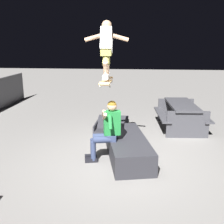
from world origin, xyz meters
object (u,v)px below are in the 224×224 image
at_px(person_sitting_on_ledge, 107,128).
at_px(picnic_table_back, 181,112).
at_px(skater_airborne, 106,47).
at_px(kicker_ramp, 112,127).
at_px(ledge_box_main, 127,147).
at_px(skateboard, 106,82).

height_order(person_sitting_on_ledge, picnic_table_back, person_sitting_on_ledge).
relative_size(skater_airborne, kicker_ramp, 1.11).
distance_m(skater_airborne, kicker_ramp, 2.94).
bearing_deg(ledge_box_main, person_sitting_on_ledge, 114.73).
relative_size(ledge_box_main, picnic_table_back, 1.14).
relative_size(skateboard, skater_airborne, 0.92).
bearing_deg(ledge_box_main, skateboard, 98.82).
height_order(person_sitting_on_ledge, kicker_ramp, person_sitting_on_ledge).
relative_size(person_sitting_on_ledge, skateboard, 1.25).
relative_size(ledge_box_main, person_sitting_on_ledge, 1.59).
distance_m(person_sitting_on_ledge, kicker_ramp, 2.14).
bearing_deg(skater_airborne, kicker_ramp, 2.46).
distance_m(ledge_box_main, skateboard, 1.50).
xyz_separation_m(ledge_box_main, picnic_table_back, (2.09, -1.46, 0.28)).
height_order(person_sitting_on_ledge, skateboard, skateboard).
relative_size(person_sitting_on_ledge, kicker_ramp, 1.27).
bearing_deg(kicker_ramp, person_sitting_on_ledge, -177.03).
bearing_deg(person_sitting_on_ledge, picnic_table_back, -39.45).
height_order(ledge_box_main, picnic_table_back, picnic_table_back).
height_order(skater_airborne, kicker_ramp, skater_airborne).
relative_size(person_sitting_on_ledge, picnic_table_back, 0.71).
bearing_deg(picnic_table_back, person_sitting_on_ledge, 140.55).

